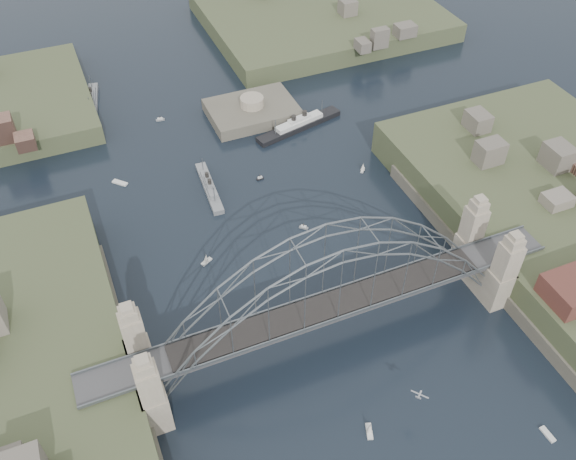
# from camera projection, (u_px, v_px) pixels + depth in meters

# --- Properties ---
(ground) EXTENTS (500.00, 500.00, 0.00)m
(ground) POSITION_uv_depth(u_px,v_px,m) (328.00, 336.00, 109.28)
(ground) COLOR black
(ground) RESTS_ON ground
(bridge) EXTENTS (84.00, 13.80, 24.60)m
(bridge) POSITION_uv_depth(u_px,v_px,m) (331.00, 291.00, 100.71)
(bridge) COLOR #454547
(bridge) RESTS_ON ground
(headland_ne) EXTENTS (70.00, 55.00, 9.50)m
(headland_ne) POSITION_uv_depth(u_px,v_px,m) (321.00, 22.00, 195.57)
(headland_ne) COLOR #40482B
(headland_ne) RESTS_ON ground
(fort_island) EXTENTS (22.00, 16.00, 9.40)m
(fort_island) POSITION_uv_depth(u_px,v_px,m) (253.00, 117.00, 159.24)
(fort_island) COLOR #544F42
(fort_island) RESTS_ON ground
(naval_cruiser_near) EXTENTS (3.45, 17.64, 5.26)m
(naval_cruiser_near) POSITION_uv_depth(u_px,v_px,m) (209.00, 187.00, 137.31)
(naval_cruiser_near) COLOR gray
(naval_cruiser_near) RESTS_ON ground
(naval_cruiser_far) EXTENTS (5.92, 17.95, 6.01)m
(naval_cruiser_far) POSITION_uv_depth(u_px,v_px,m) (92.00, 102.00, 162.00)
(naval_cruiser_far) COLOR gray
(naval_cruiser_far) RESTS_ON ground
(ocean_liner) EXTENTS (24.07, 8.70, 5.88)m
(ocean_liner) POSITION_uv_depth(u_px,v_px,m) (299.00, 125.00, 154.39)
(ocean_liner) COLOR black
(ocean_liner) RESTS_ON ground
(aeroplane) EXTENTS (1.96, 2.36, 0.41)m
(aeroplane) POSITION_uv_depth(u_px,v_px,m) (419.00, 395.00, 93.81)
(aeroplane) COLOR #A4A6AB
(small_boat_a) EXTENTS (2.51, 1.88, 2.38)m
(small_boat_a) POSITION_uv_depth(u_px,v_px,m) (206.00, 259.00, 121.47)
(small_boat_a) COLOR silver
(small_boat_a) RESTS_ON ground
(small_boat_b) EXTENTS (1.83, 1.75, 1.43)m
(small_boat_b) POSITION_uv_depth(u_px,v_px,m) (304.00, 227.00, 128.78)
(small_boat_b) COLOR silver
(small_boat_b) RESTS_ON ground
(small_boat_c) EXTENTS (1.75, 2.84, 2.38)m
(small_boat_c) POSITION_uv_depth(u_px,v_px,m) (370.00, 429.00, 95.61)
(small_boat_c) COLOR silver
(small_boat_c) RESTS_ON ground
(small_boat_d) EXTENTS (1.71, 1.85, 2.38)m
(small_boat_d) POSITION_uv_depth(u_px,v_px,m) (363.00, 167.00, 142.13)
(small_boat_d) COLOR silver
(small_boat_d) RESTS_ON ground
(small_boat_e) EXTENTS (3.33, 3.40, 0.45)m
(small_boat_e) POSITION_uv_depth(u_px,v_px,m) (120.00, 183.00, 139.40)
(small_boat_e) COLOR silver
(small_boat_e) RESTS_ON ground
(small_boat_f) EXTENTS (1.71, 0.72, 1.43)m
(small_boat_f) POSITION_uv_depth(u_px,v_px,m) (260.00, 178.00, 140.33)
(small_boat_f) COLOR silver
(small_boat_f) RESTS_ON ground
(small_boat_g) EXTENTS (1.05, 2.83, 0.45)m
(small_boat_g) POSITION_uv_depth(u_px,v_px,m) (548.00, 434.00, 95.71)
(small_boat_g) COLOR silver
(small_boat_g) RESTS_ON ground
(small_boat_h) EXTENTS (2.23, 0.98, 1.43)m
(small_boat_h) POSITION_uv_depth(u_px,v_px,m) (160.00, 120.00, 157.26)
(small_boat_h) COLOR silver
(small_boat_h) RESTS_ON ground
(small_boat_i) EXTENTS (0.88, 2.37, 1.43)m
(small_boat_i) POSITION_uv_depth(u_px,v_px,m) (451.00, 231.00, 127.99)
(small_boat_i) COLOR silver
(small_boat_i) RESTS_ON ground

